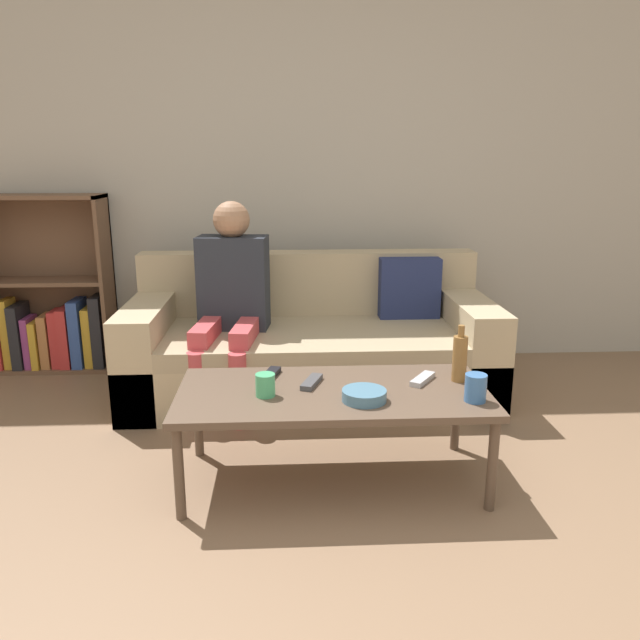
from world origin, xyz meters
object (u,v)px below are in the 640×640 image
tv_remote_2 (270,375)px  bookshelf (51,309)px  tv_remote_0 (312,382)px  bottle (460,358)px  tv_remote_1 (423,379)px  snack_bowl (364,395)px  person_adult (231,290)px  cup_far (476,388)px  coffee_table (333,398)px  couch (312,348)px  cup_near (265,385)px

tv_remote_2 → bookshelf: bearing=152.1°
tv_remote_0 → bottle: size_ratio=0.72×
tv_remote_1 → snack_bowl: 0.34m
person_adult → cup_far: 1.54m
bookshelf → coffee_table: 2.30m
cup_far → tv_remote_0: (-0.63, 0.22, -0.04)m
coffee_table → tv_remote_1: size_ratio=7.61×
snack_bowl → tv_remote_2: bearing=142.2°
tv_remote_1 → tv_remote_2: 0.66m
tv_remote_0 → bottle: bottle is taller
tv_remote_1 → bottle: (0.16, 0.00, 0.09)m
tv_remote_2 → tv_remote_1: bearing=8.5°
couch → coffee_table: size_ratio=1.60×
person_adult → couch: bearing=17.0°
tv_remote_0 → snack_bowl: bearing=-23.8°
bookshelf → snack_bowl: bookshelf is taller
couch → person_adult: bearing=-169.8°
snack_bowl → cup_near: bearing=169.4°
tv_remote_0 → cup_near: bearing=-128.0°
bookshelf → bottle: bookshelf is taller
couch → bottle: (0.59, -0.97, 0.25)m
person_adult → tv_remote_1: size_ratio=6.60×
tv_remote_0 → cup_far: bearing=1.2°
couch → person_adult: 0.58m
bookshelf → snack_bowl: (1.81, -1.68, 0.04)m
couch → tv_remote_0: 1.00m
cup_far → tv_remote_0: bearing=161.1°
couch → bookshelf: (-1.65, 0.51, 0.13)m
bookshelf → coffee_table: bookshelf is taller
couch → cup_near: (-0.23, -1.10, 0.19)m
couch → tv_remote_1: size_ratio=12.21×
tv_remote_2 → bottle: 0.82m
cup_near → tv_remote_2: cup_near is taller
couch → tv_remote_2: (-0.22, -0.88, 0.16)m
cup_far → bookshelf: bearing=142.6°
snack_bowl → tv_remote_0: bearing=136.2°
bookshelf → tv_remote_1: size_ratio=6.65×
bookshelf → tv_remote_2: size_ratio=6.30×
person_adult → cup_near: 1.06m
tv_remote_0 → tv_remote_2: (-0.18, 0.10, 0.00)m
cup_far → tv_remote_1: (-0.16, 0.23, -0.04)m
bookshelf → coffee_table: size_ratio=0.87×
couch → bookshelf: bookshelf is taller
coffee_table → snack_bowl: bearing=-46.8°
coffee_table → bottle: bearing=8.5°
coffee_table → tv_remote_2: size_ratio=7.21×
tv_remote_2 → snack_bowl: snack_bowl is taller
person_adult → tv_remote_1: person_adult is taller
tv_remote_0 → tv_remote_1: bearing=21.3°
tv_remote_1 → tv_remote_0: bearing=-144.2°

